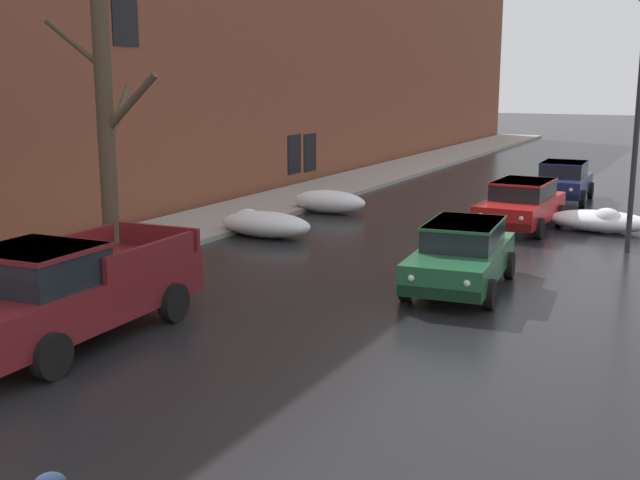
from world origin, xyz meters
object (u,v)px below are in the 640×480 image
(bare_tree_second_along_sidewalk, at_px, (108,134))
(sedan_green_parked_kerbside_close, at_px, (462,254))
(sedan_red_parked_kerbside_mid, at_px, (521,203))
(sedan_darkblue_parked_far_down_block, at_px, (563,180))
(fire_hydrant, at_px, (108,264))
(pickup_truck_maroon_approaching_near_lane, at_px, (65,291))
(street_lamp_post, at_px, (638,113))

(bare_tree_second_along_sidewalk, xyz_separation_m, sedan_green_parked_kerbside_close, (7.29, 2.54, -2.44))
(sedan_red_parked_kerbside_mid, xyz_separation_m, sedan_darkblue_parked_far_down_block, (0.11, 6.11, -0.00))
(bare_tree_second_along_sidewalk, height_order, sedan_red_parked_kerbside_mid, bare_tree_second_along_sidewalk)
(sedan_red_parked_kerbside_mid, distance_m, fire_hydrant, 12.36)
(pickup_truck_maroon_approaching_near_lane, bearing_deg, fire_hydrant, 122.40)
(fire_hydrant, bearing_deg, bare_tree_second_along_sidewalk, 107.85)
(sedan_darkblue_parked_far_down_block, bearing_deg, bare_tree_second_along_sidewalk, -113.34)
(sedan_red_parked_kerbside_mid, distance_m, sedan_darkblue_parked_far_down_block, 6.11)
(pickup_truck_maroon_approaching_near_lane, relative_size, fire_hydrant, 7.54)
(sedan_darkblue_parked_far_down_block, bearing_deg, sedan_red_parked_kerbside_mid, -91.07)
(fire_hydrant, bearing_deg, sedan_darkblue_parked_far_down_block, 67.40)
(fire_hydrant, bearing_deg, pickup_truck_maroon_approaching_near_lane, -57.60)
(pickup_truck_maroon_approaching_near_lane, distance_m, sedan_red_parked_kerbside_mid, 14.59)
(sedan_red_parked_kerbside_mid, bearing_deg, pickup_truck_maroon_approaching_near_lane, -107.96)
(bare_tree_second_along_sidewalk, relative_size, sedan_red_parked_kerbside_mid, 1.42)
(sedan_red_parked_kerbside_mid, height_order, street_lamp_post, street_lamp_post)
(sedan_darkblue_parked_far_down_block, relative_size, street_lamp_post, 0.61)
(bare_tree_second_along_sidewalk, distance_m, fire_hydrant, 2.86)
(bare_tree_second_along_sidewalk, height_order, sedan_green_parked_kerbside_close, bare_tree_second_along_sidewalk)
(sedan_red_parked_kerbside_mid, height_order, fire_hydrant, sedan_red_parked_kerbside_mid)
(pickup_truck_maroon_approaching_near_lane, height_order, fire_hydrant, pickup_truck_maroon_approaching_near_lane)
(sedan_green_parked_kerbside_close, xyz_separation_m, street_lamp_post, (2.78, 5.43, 2.81))
(street_lamp_post, bearing_deg, sedan_darkblue_parked_far_down_block, 110.85)
(street_lamp_post, bearing_deg, sedan_red_parked_kerbside_mid, 147.48)
(sedan_green_parked_kerbside_close, height_order, sedan_red_parked_kerbside_mid, same)
(sedan_green_parked_kerbside_close, distance_m, fire_hydrant, 7.74)
(bare_tree_second_along_sidewalk, bearing_deg, street_lamp_post, 38.36)
(bare_tree_second_along_sidewalk, height_order, sedan_darkblue_parked_far_down_block, bare_tree_second_along_sidewalk)
(bare_tree_second_along_sidewalk, relative_size, sedan_green_parked_kerbside_close, 1.42)
(sedan_green_parked_kerbside_close, relative_size, sedan_red_parked_kerbside_mid, 1.00)
(bare_tree_second_along_sidewalk, relative_size, pickup_truck_maroon_approaching_near_lane, 1.15)
(fire_hydrant, distance_m, street_lamp_post, 13.36)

